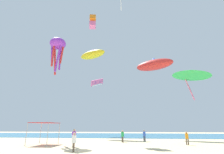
{
  "coord_description": "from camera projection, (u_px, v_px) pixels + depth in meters",
  "views": [
    {
      "loc": [
        3.1,
        -16.49,
        2.13
      ],
      "look_at": [
        -0.19,
        11.25,
        10.34
      ],
      "focal_mm": 27.11,
      "sensor_mm": 36.0,
      "label": 1
    }
  ],
  "objects": [
    {
      "name": "person_far_shore",
      "position": [
        74.0,
        136.0,
        18.48
      ],
      "size": [
        0.45,
        0.47,
        1.88
      ],
      "rotation": [
        0.0,
        0.0,
        2.02
      ],
      "color": "brown",
      "rests_on": "ground"
    },
    {
      "name": "kite_octopus_purple",
      "position": [
        58.0,
        45.0,
        27.06
      ],
      "size": [
        2.92,
        2.92,
        5.93
      ],
      "rotation": [
        0.0,
        0.0,
        3.32
      ],
      "color": "purple"
    },
    {
      "name": "person_central",
      "position": [
        122.0,
        135.0,
        24.03
      ],
      "size": [
        0.39,
        0.41,
        1.63
      ],
      "rotation": [
        0.0,
        0.0,
        2.04
      ],
      "color": "brown",
      "rests_on": "ground"
    },
    {
      "name": "kite_parafoil_pink",
      "position": [
        97.0,
        82.0,
        44.06
      ],
      "size": [
        2.51,
        4.75,
        3.05
      ],
      "rotation": [
        0.0,
        0.0,
        4.24
      ],
      "color": "pink"
    },
    {
      "name": "kite_inflatable_red",
      "position": [
        154.0,
        65.0,
        35.04
      ],
      "size": [
        8.06,
        5.47,
        2.92
      ],
      "rotation": [
        0.0,
        0.0,
        2.71
      ],
      "color": "red"
    },
    {
      "name": "canopy_tent",
      "position": [
        45.0,
        124.0,
        21.29
      ],
      "size": [
        2.67,
        3.21,
        2.61
      ],
      "color": "#B2B2B7",
      "rests_on": "ground"
    },
    {
      "name": "kite_delta_green",
      "position": [
        191.0,
        73.0,
        22.59
      ],
      "size": [
        5.2,
        5.14,
        4.12
      ],
      "rotation": [
        0.0,
        0.0,
        4.64
      ],
      "color": "green"
    },
    {
      "name": "person_leftmost",
      "position": [
        74.0,
        140.0,
        14.97
      ],
      "size": [
        0.39,
        0.41,
        1.62
      ],
      "rotation": [
        0.0,
        0.0,
        5.08
      ],
      "color": "brown",
      "rests_on": "ground"
    },
    {
      "name": "kite_inflatable_yellow",
      "position": [
        92.0,
        55.0,
        40.64
      ],
      "size": [
        7.18,
        4.68,
        2.51
      ],
      "rotation": [
        0.0,
        0.0,
        5.87
      ],
      "color": "yellow"
    },
    {
      "name": "ground",
      "position": [
        100.0,
        151.0,
        15.44
      ],
      "size": [
        110.0,
        110.0,
        0.1
      ],
      "primitive_type": "cube",
      "color": "beige"
    },
    {
      "name": "kite_box_orange",
      "position": [
        93.0,
        22.0,
        33.44
      ],
      "size": [
        1.45,
        1.61,
        2.77
      ],
      "rotation": [
        0.0,
        0.0,
        0.2
      ],
      "color": "orange"
    },
    {
      "name": "ocean_strip",
      "position": [
        121.0,
        135.0,
        43.54
      ],
      "size": [
        110.0,
        25.25,
        0.03
      ],
      "primitive_type": "cube",
      "color": "teal",
      "rests_on": "ground"
    },
    {
      "name": "person_rightmost",
      "position": [
        187.0,
        137.0,
        20.44
      ],
      "size": [
        0.37,
        0.38,
        1.57
      ],
      "rotation": [
        0.0,
        0.0,
        5.23
      ],
      "color": "brown",
      "rests_on": "ground"
    },
    {
      "name": "person_near_tent",
      "position": [
        144.0,
        135.0,
        25.39
      ],
      "size": [
        0.39,
        0.4,
        1.65
      ],
      "rotation": [
        0.0,
        0.0,
        5.25
      ],
      "color": "#33384C",
      "rests_on": "ground"
    }
  ]
}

